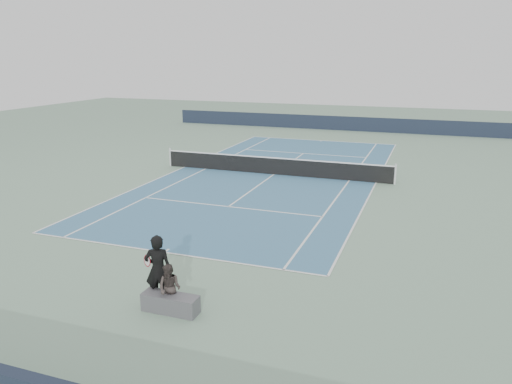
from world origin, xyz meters
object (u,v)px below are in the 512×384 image
(tennis_net, at_px, (274,166))
(spectator_bench, at_px, (170,295))
(tennis_player, at_px, (158,270))
(tennis_ball, at_px, (154,310))

(tennis_net, height_order, spectator_bench, spectator_bench)
(tennis_net, relative_size, spectator_bench, 8.71)
(tennis_player, bearing_deg, tennis_ball, -78.63)
(tennis_ball, height_order, spectator_bench, spectator_bench)
(spectator_bench, bearing_deg, tennis_player, 147.83)
(tennis_ball, distance_m, spectator_bench, 0.60)
(tennis_player, relative_size, spectator_bench, 1.28)
(tennis_net, height_order, tennis_ball, tennis_net)
(spectator_bench, bearing_deg, tennis_ball, -162.35)
(tennis_ball, relative_size, spectator_bench, 0.05)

